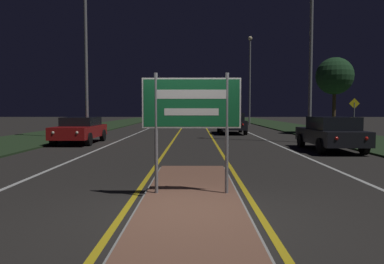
{
  "coord_description": "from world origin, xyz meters",
  "views": [
    {
      "loc": [
        0.06,
        -6.26,
        1.78
      ],
      "look_at": [
        0.0,
        2.65,
        1.23
      ],
      "focal_mm": 35.0,
      "sensor_mm": 36.0,
      "label": 1
    }
  ],
  "objects_px": {
    "car_receding_2": "(217,119)",
    "car_receding_3": "(214,117)",
    "car_receding_1": "(231,123)",
    "car_receding_0": "(331,133)",
    "streetlight_right_near": "(312,17)",
    "warning_sign": "(354,114)",
    "highway_sign": "(191,109)",
    "car_approaching_0": "(80,129)",
    "streetlight_right_far": "(250,72)",
    "streetlight_left_near": "(85,18)"
  },
  "relations": [
    {
      "from": "car_receding_2",
      "to": "car_receding_3",
      "type": "bearing_deg",
      "value": 88.48
    },
    {
      "from": "car_receding_1",
      "to": "car_receding_0",
      "type": "bearing_deg",
      "value": -74.34
    },
    {
      "from": "streetlight_right_near",
      "to": "warning_sign",
      "type": "bearing_deg",
      "value": 25.43
    },
    {
      "from": "car_receding_0",
      "to": "highway_sign",
      "type": "bearing_deg",
      "value": -124.47
    },
    {
      "from": "warning_sign",
      "to": "car_receding_1",
      "type": "bearing_deg",
      "value": 137.99
    },
    {
      "from": "highway_sign",
      "to": "streetlight_right_near",
      "type": "relative_size",
      "value": 0.21
    },
    {
      "from": "car_approaching_0",
      "to": "streetlight_right_far",
      "type": "bearing_deg",
      "value": 61.37
    },
    {
      "from": "car_approaching_0",
      "to": "warning_sign",
      "type": "bearing_deg",
      "value": 7.33
    },
    {
      "from": "streetlight_left_near",
      "to": "car_receding_3",
      "type": "relative_size",
      "value": 2.27
    },
    {
      "from": "highway_sign",
      "to": "car_receding_3",
      "type": "xyz_separation_m",
      "value": [
        2.71,
        42.56,
        -1.02
      ]
    },
    {
      "from": "warning_sign",
      "to": "car_receding_3",
      "type": "bearing_deg",
      "value": 102.74
    },
    {
      "from": "streetlight_left_near",
      "to": "car_receding_3",
      "type": "height_order",
      "value": "streetlight_left_near"
    },
    {
      "from": "car_receding_1",
      "to": "car_receding_2",
      "type": "relative_size",
      "value": 1.05
    },
    {
      "from": "highway_sign",
      "to": "car_receding_0",
      "type": "xyz_separation_m",
      "value": [
        5.89,
        8.58,
        -1.02
      ]
    },
    {
      "from": "highway_sign",
      "to": "car_approaching_0",
      "type": "xyz_separation_m",
      "value": [
        -5.92,
        12.06,
        -1.06
      ]
    },
    {
      "from": "highway_sign",
      "to": "car_receding_1",
      "type": "bearing_deg",
      "value": 82.1
    },
    {
      "from": "car_receding_1",
      "to": "car_receding_3",
      "type": "bearing_deg",
      "value": 90.08
    },
    {
      "from": "streetlight_right_far",
      "to": "car_approaching_0",
      "type": "bearing_deg",
      "value": -118.63
    },
    {
      "from": "car_receding_3",
      "to": "warning_sign",
      "type": "xyz_separation_m",
      "value": [
        6.46,
        -28.56,
        0.71
      ]
    },
    {
      "from": "streetlight_right_far",
      "to": "car_receding_3",
      "type": "height_order",
      "value": "streetlight_right_far"
    },
    {
      "from": "car_approaching_0",
      "to": "warning_sign",
      "type": "height_order",
      "value": "warning_sign"
    },
    {
      "from": "car_receding_2",
      "to": "highway_sign",
      "type": "bearing_deg",
      "value": -94.29
    },
    {
      "from": "streetlight_left_near",
      "to": "car_receding_1",
      "type": "distance_m",
      "value": 12.16
    },
    {
      "from": "streetlight_right_near",
      "to": "car_receding_3",
      "type": "bearing_deg",
      "value": 96.64
    },
    {
      "from": "streetlight_left_near",
      "to": "car_receding_3",
      "type": "xyz_separation_m",
      "value": [
        9.0,
        27.95,
        -6.32
      ]
    },
    {
      "from": "car_approaching_0",
      "to": "car_receding_0",
      "type": "bearing_deg",
      "value": -16.42
    },
    {
      "from": "car_receding_1",
      "to": "car_receding_2",
      "type": "distance_m",
      "value": 12.95
    },
    {
      "from": "streetlight_left_near",
      "to": "warning_sign",
      "type": "bearing_deg",
      "value": -2.24
    },
    {
      "from": "highway_sign",
      "to": "streetlight_right_near",
      "type": "distance_m",
      "value": 14.85
    },
    {
      "from": "car_receding_2",
      "to": "car_receding_1",
      "type": "bearing_deg",
      "value": -88.7
    },
    {
      "from": "car_receding_2",
      "to": "car_receding_3",
      "type": "distance_m",
      "value": 9.83
    },
    {
      "from": "streetlight_right_near",
      "to": "car_receding_1",
      "type": "xyz_separation_m",
      "value": [
        -3.46,
        7.2,
        -5.81
      ]
    },
    {
      "from": "streetlight_left_near",
      "to": "car_approaching_0",
      "type": "distance_m",
      "value": 6.86
    },
    {
      "from": "streetlight_right_far",
      "to": "warning_sign",
      "type": "distance_m",
      "value": 20.91
    },
    {
      "from": "warning_sign",
      "to": "car_approaching_0",
      "type": "bearing_deg",
      "value": -172.67
    },
    {
      "from": "highway_sign",
      "to": "car_approaching_0",
      "type": "relative_size",
      "value": 0.53
    },
    {
      "from": "streetlight_right_near",
      "to": "car_receding_0",
      "type": "relative_size",
      "value": 2.52
    },
    {
      "from": "highway_sign",
      "to": "car_receding_1",
      "type": "xyz_separation_m",
      "value": [
        2.75,
        19.79,
        -0.98
      ]
    },
    {
      "from": "highway_sign",
      "to": "car_receding_2",
      "type": "xyz_separation_m",
      "value": [
        2.45,
        32.74,
        -1.04
      ]
    },
    {
      "from": "car_receding_0",
      "to": "car_receding_3",
      "type": "height_order",
      "value": "car_receding_0"
    },
    {
      "from": "streetlight_left_near",
      "to": "car_receding_0",
      "type": "height_order",
      "value": "streetlight_left_near"
    },
    {
      "from": "streetlight_left_near",
      "to": "car_receding_2",
      "type": "height_order",
      "value": "streetlight_left_near"
    },
    {
      "from": "car_receding_2",
      "to": "streetlight_left_near",
      "type": "bearing_deg",
      "value": -115.73
    },
    {
      "from": "highway_sign",
      "to": "car_receding_1",
      "type": "relative_size",
      "value": 0.51
    },
    {
      "from": "car_receding_3",
      "to": "warning_sign",
      "type": "height_order",
      "value": "warning_sign"
    },
    {
      "from": "streetlight_left_near",
      "to": "car_receding_1",
      "type": "bearing_deg",
      "value": 29.85
    },
    {
      "from": "streetlight_right_near",
      "to": "streetlight_right_far",
      "type": "xyz_separation_m",
      "value": [
        -0.03,
        21.62,
        -0.7
      ]
    },
    {
      "from": "highway_sign",
      "to": "car_receding_1",
      "type": "distance_m",
      "value": 20.0
    },
    {
      "from": "car_receding_3",
      "to": "car_approaching_0",
      "type": "height_order",
      "value": "car_receding_3"
    },
    {
      "from": "warning_sign",
      "to": "streetlight_left_near",
      "type": "bearing_deg",
      "value": 177.76
    }
  ]
}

